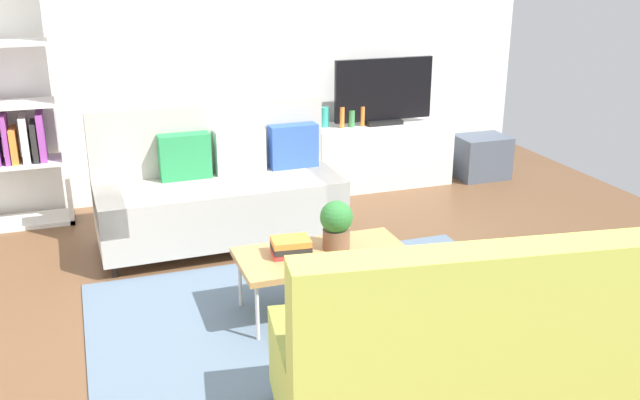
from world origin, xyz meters
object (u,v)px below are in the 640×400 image
at_px(bottle_0, 342,117).
at_px(potted_plant, 336,224).
at_px(couch_green, 476,354).
at_px(tv, 384,92).
at_px(storage_trunk, 481,157).
at_px(vase_0, 325,117).
at_px(couch_beige, 219,188).
at_px(table_book_0, 291,252).
at_px(bottle_1, 352,119).
at_px(coffee_table, 323,256).
at_px(tv_console, 381,155).
at_px(bottle_2, 362,116).

bearing_deg(bottle_0, potted_plant, -111.59).
xyz_separation_m(couch_green, tv, (1.16, 3.73, 0.51)).
relative_size(storage_trunk, vase_0, 2.71).
xyz_separation_m(tv, storage_trunk, (1.10, -0.08, -0.73)).
xyz_separation_m(couch_beige, potted_plant, (0.49, -1.38, 0.14)).
relative_size(table_book_0, bottle_1, 1.48).
xyz_separation_m(coffee_table, bottle_1, (1.09, 2.29, 0.33)).
distance_m(tv_console, potted_plant, 2.66).
xyz_separation_m(tv, potted_plant, (-1.33, -2.27, -0.36)).
relative_size(table_book_0, vase_0, 1.25).
xyz_separation_m(table_book_0, bottle_2, (1.41, 2.25, 0.30)).
bearing_deg(bottle_1, bottle_2, 0.00).
height_order(couch_beige, bottle_1, couch_beige).
relative_size(storage_trunk, bottle_2, 2.73).
bearing_deg(bottle_1, vase_0, 159.63).
bearing_deg(table_book_0, tv_console, 54.50).
relative_size(coffee_table, tv, 1.10).
distance_m(coffee_table, storage_trunk, 3.38).
distance_m(couch_beige, storage_trunk, 3.04).
distance_m(coffee_table, potted_plant, 0.23).
bearing_deg(bottle_1, bottle_0, 180.00).
relative_size(potted_plant, bottle_2, 1.69).
relative_size(couch_beige, vase_0, 10.00).
xyz_separation_m(coffee_table, bottle_2, (1.21, 2.29, 0.34)).
bearing_deg(tv_console, bottle_1, -173.24).
bearing_deg(storage_trunk, vase_0, 174.90).
height_order(potted_plant, bottle_2, bottle_2).
bearing_deg(coffee_table, storage_trunk, 41.37).
xyz_separation_m(tv_console, bottle_0, (-0.44, -0.04, 0.42)).
bearing_deg(bottle_1, potted_plant, -113.75).
relative_size(vase_0, bottle_2, 1.01).
height_order(coffee_table, bottle_2, bottle_2).
bearing_deg(vase_0, bottle_0, -32.16).
relative_size(couch_green, tv, 2.00).
bearing_deg(storage_trunk, coffee_table, -138.63).
bearing_deg(couch_green, coffee_table, 108.84).
bearing_deg(potted_plant, table_book_0, -178.91).
bearing_deg(potted_plant, coffee_table, -157.94).
relative_size(bottle_0, bottle_2, 1.06).
xyz_separation_m(potted_plant, table_book_0, (-0.31, -0.01, -0.16)).
bearing_deg(bottle_0, tv_console, 5.23).
distance_m(bottle_0, bottle_2, 0.21).
bearing_deg(potted_plant, tv, 59.67).
bearing_deg(couch_green, storage_trunk, 66.19).
xyz_separation_m(storage_trunk, potted_plant, (-2.43, -2.19, 0.37)).
relative_size(bottle_0, bottle_1, 1.25).
xyz_separation_m(couch_beige, bottle_1, (1.48, 0.87, 0.27)).
xyz_separation_m(couch_beige, storage_trunk, (2.92, 0.81, -0.23)).
bearing_deg(coffee_table, bottle_1, 64.47).
xyz_separation_m(couch_beige, table_book_0, (0.19, -1.39, -0.02)).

